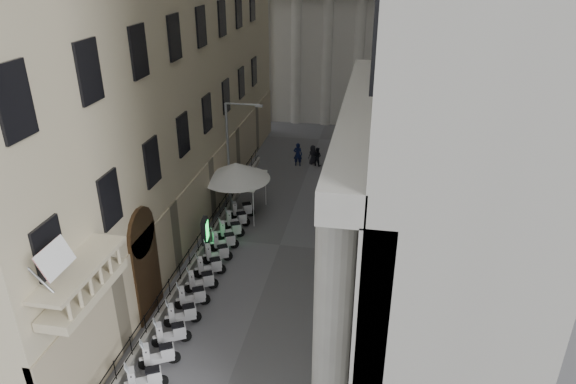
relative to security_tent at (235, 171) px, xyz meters
name	(u,v)px	position (x,y,z in m)	size (l,w,h in m)	color
iron_fence	(204,249)	(-0.70, -4.82, -3.00)	(0.30, 28.00, 1.40)	black
blue_awning	(357,201)	(7.75, 3.18, -3.00)	(1.60, 3.00, 3.00)	navy
scooter_3	(161,366)	(0.53, -14.12, -3.00)	(0.56, 1.40, 1.50)	silver
scooter_4	(173,344)	(0.53, -12.78, -3.00)	(0.56, 1.40, 1.50)	silver
scooter_5	(184,324)	(0.53, -11.43, -3.00)	(0.56, 1.40, 1.50)	silver
scooter_6	(193,306)	(0.53, -10.08, -3.00)	(0.56, 1.40, 1.50)	silver
scooter_7	(202,290)	(0.53, -8.74, -3.00)	(0.56, 1.40, 1.50)	silver
scooter_8	(210,275)	(0.53, -7.39, -3.00)	(0.56, 1.40, 1.50)	silver
scooter_9	(218,262)	(0.53, -6.04, -3.00)	(0.56, 1.40, 1.50)	silver
scooter_10	(225,249)	(0.53, -4.70, -3.00)	(0.56, 1.40, 1.50)	silver
scooter_11	(231,238)	(0.53, -3.35, -3.00)	(0.56, 1.40, 1.50)	silver
scooter_12	(237,227)	(0.53, -2.00, -3.00)	(0.56, 1.40, 1.50)	silver
scooter_13	(242,218)	(0.53, -0.66, -3.00)	(0.56, 1.40, 1.50)	silver
barrier_2	(321,378)	(7.26, -13.60, -3.00)	(0.60, 2.40, 1.10)	#A2A4A9
barrier_3	(328,337)	(7.26, -11.10, -3.00)	(0.60, 2.40, 1.10)	#A2A4A9
barrier_4	(333,303)	(7.26, -8.60, -3.00)	(0.60, 2.40, 1.10)	#A2A4A9
barrier_5	(338,275)	(7.26, -6.10, -3.00)	(0.60, 2.40, 1.10)	#A2A4A9
barrier_6	(341,250)	(7.26, -3.60, -3.00)	(0.60, 2.40, 1.10)	#A2A4A9
security_tent	(235,171)	(0.00, 0.00, 0.00)	(4.42, 4.42, 3.59)	silver
street_lamp	(232,149)	(-0.25, 0.29, 1.38)	(2.42, 0.20, 7.41)	gray
info_kiosk	(205,234)	(-0.59, -4.74, -2.03)	(0.41, 0.94, 1.93)	black
pedestrian_a	(298,154)	(2.66, 8.86, -2.04)	(0.71, 0.46, 1.94)	black
pedestrian_b	(317,157)	(4.18, 9.18, -2.23)	(0.75, 0.58, 1.54)	black
pedestrian_c	(313,155)	(3.79, 9.50, -2.21)	(0.77, 0.50, 1.58)	black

